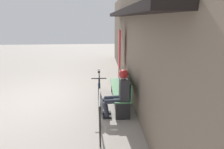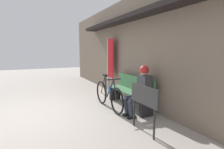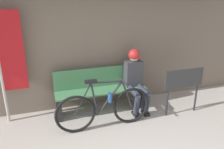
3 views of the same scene
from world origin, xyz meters
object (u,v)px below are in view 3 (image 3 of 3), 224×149
object	(u,v)px
signboard	(184,81)
park_bench_near	(101,91)
banner_pole	(8,57)
person_seated	(135,76)
bicycle	(104,108)

from	to	relation	value
signboard	park_bench_near	bearing A→B (deg)	157.48
banner_pole	signboard	bearing A→B (deg)	-13.22
person_seated	signboard	world-z (taller)	person_seated
person_seated	banner_pole	world-z (taller)	banner_pole
park_bench_near	banner_pole	bearing A→B (deg)	176.08
park_bench_near	bicycle	distance (m)	0.64
banner_pole	signboard	world-z (taller)	banner_pole
bicycle	banner_pole	size ratio (longest dim) A/B	0.84
park_bench_near	signboard	size ratio (longest dim) A/B	1.95
bicycle	person_seated	bearing A→B (deg)	32.85
person_seated	bicycle	bearing A→B (deg)	-147.15
banner_pole	park_bench_near	bearing A→B (deg)	-3.92
bicycle	signboard	xyz separation A→B (m)	(1.57, 0.02, 0.30)
person_seated	banner_pole	xyz separation A→B (m)	(-2.26, 0.23, 0.50)
signboard	banner_pole	bearing A→B (deg)	166.78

